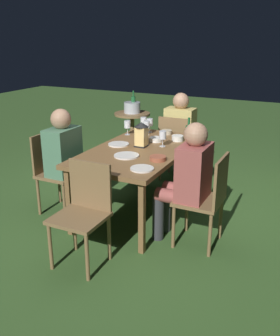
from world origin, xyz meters
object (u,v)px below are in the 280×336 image
dining_table (140,154)px  wine_glass_b (143,121)px  chair_side_right_b (207,197)px  lantern_centerpiece (141,133)px  wine_glass_c (127,125)px  bowl_bread (156,139)px  chair_side_left_b (55,169)px  green_bottle_on_table (188,134)px  wine_glass_d (146,125)px  ice_bucket (132,107)px  side_table (132,127)px  chair_head_near (176,145)px  person_in_green (68,158)px  plate_b (119,144)px  bowl_salad (167,132)px  person_in_rust (187,177)px  plate_a (127,156)px  bowl_dip (178,138)px  wine_glass_a (163,136)px  chair_head_far (84,209)px  wine_glass_e (150,123)px  bowl_olives (158,158)px  person_in_mustard (181,131)px  plate_c (142,169)px

dining_table → wine_glass_b: (-0.72, -0.30, 0.17)m
chair_side_right_b → lantern_centerpiece: 1.05m
wine_glass_c → bowl_bread: size_ratio=1.18×
chair_side_left_b → green_bottle_on_table: green_bottle_on_table is taller
wine_glass_d → ice_bucket: 1.61m
chair_side_left_b → side_table: size_ratio=1.29×
bowl_bread → chair_head_near: bearing=-176.9°
person_in_green → chair_side_right_b: 1.51m
chair_side_left_b → lantern_centerpiece: (-0.44, 0.83, 0.39)m
plate_b → bowl_salad: bearing=156.5°
lantern_centerpiece → wine_glass_b: size_ratio=1.57×
person_in_rust → wine_glass_b: 1.46m
chair_side_left_b → dining_table: bearing=113.6°
plate_a → ice_bucket: size_ratio=0.72×
wine_glass_d → ice_bucket: size_ratio=0.49×
chair_head_near → chair_side_right_b: (1.44, 0.85, 0.00)m
bowl_dip → bowl_salad: bearing=-134.9°
chair_side_left_b → ice_bucket: ice_bucket is taller
chair_side_right_b → lantern_centerpiece: bearing=-117.0°
bowl_dip → chair_side_left_b: bearing=-52.8°
wine_glass_c → plate_a: (0.76, 0.39, -0.11)m
chair_side_left_b → plate_a: size_ratio=3.49×
person_in_green → green_bottle_on_table: (-0.76, 1.05, 0.20)m
wine_glass_a → wine_glass_d: bearing=-135.5°
chair_head_far → wine_glass_a: (-1.24, 0.18, 0.36)m
wine_glass_e → bowl_olives: wine_glass_e is taller
lantern_centerpiece → plate_a: (0.37, 0.02, -0.14)m
chair_head_near → bowl_dip: 0.71m
person_in_green → side_table: (-2.26, -0.41, -0.19)m
wine_glass_c → plate_a: wine_glass_c is taller
green_bottle_on_table → side_table: green_bottle_on_table is taller
ice_bucket → plate_a: bearing=25.9°
wine_glass_e → lantern_centerpiece: bearing=16.6°
wine_glass_c → person_in_green: bearing=-17.8°
green_bottle_on_table → bowl_olives: green_bottle_on_table is taller
chair_side_left_b → person_in_green: 0.25m
chair_side_left_b → person_in_mustard: 1.85m
chair_side_right_b → side_table: bearing=-139.8°
plate_c → bowl_olives: 0.30m
person_in_mustard → bowl_salad: 0.60m
chair_side_right_b → chair_head_far: bearing=-50.4°
chair_side_left_b → plate_c: chair_side_left_b is taller
lantern_centerpiece → plate_c: lantern_centerpiece is taller
plate_c → side_table: (-2.46, -1.36, -0.28)m
bowl_salad → wine_glass_b: bearing=-96.3°
wine_glass_a → bowl_salad: (-0.51, -0.16, -0.09)m
person_in_mustard → ice_bucket: size_ratio=3.35×
plate_b → wine_glass_c: bearing=-164.3°
plate_c → bowl_olives: bowl_olives is taller
wine_glass_d → lantern_centerpiece: bearing=18.9°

